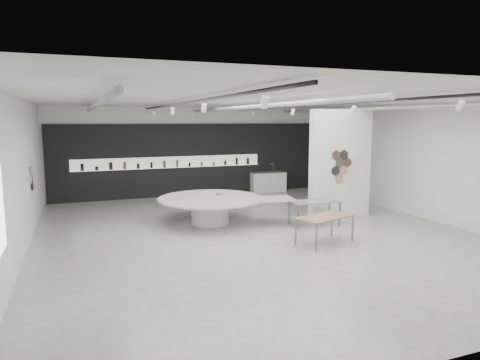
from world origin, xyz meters
name	(u,v)px	position (x,y,z in m)	size (l,w,h in m)	color
room	(253,162)	(-0.09, 0.00, 2.07)	(12.02, 14.02, 3.82)	#A9A9A0
back_wall_display	(191,160)	(-0.08, 6.93, 1.54)	(11.80, 0.27, 3.10)	black
partition_column	(340,164)	(3.50, 1.00, 1.80)	(2.20, 0.38, 3.60)	white
display_island	(212,207)	(-0.79, 1.62, 0.54)	(4.41, 3.80, 0.84)	white
sample_table_wood	(325,218)	(1.33, -1.56, 0.68)	(1.73, 1.23, 0.73)	#896347
sample_table_stone	(315,203)	(2.10, 0.26, 0.70)	(1.54, 0.85, 0.76)	slate
kitchen_counter	(268,182)	(3.41, 6.52, 0.46)	(1.65, 0.76, 1.26)	white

